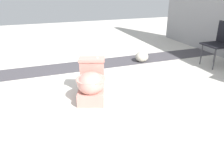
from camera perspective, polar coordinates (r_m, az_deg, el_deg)
The scene contains 5 objects.
ground_plane at distance 3.12m, azimuth -3.17°, elevation -5.59°, with size 14.00×14.00×0.00m, color beige.
gravel_strip at distance 4.40m, azimuth -1.98°, elevation 2.96°, with size 0.56×8.00×0.01m, color #423F44.
toilet at distance 3.00m, azimuth -5.39°, elevation -2.18°, with size 0.72×0.55×0.52m.
folding_chair_left at distance 4.64m, azimuth 26.73°, elevation 8.14°, with size 0.44×0.44×0.83m.
boulder_near at distance 4.52m, azimuth 7.79°, elevation 4.64°, with size 0.30×0.27×0.21m, color #ADA899.
Camera 1 is at (2.65, -0.79, 1.45)m, focal length 35.00 mm.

